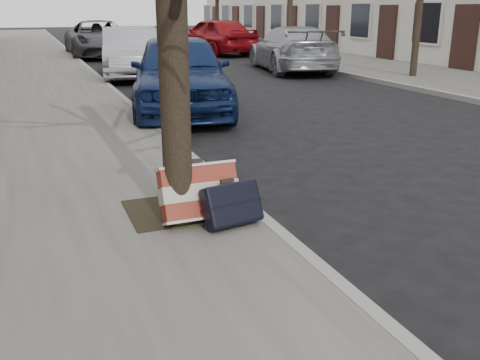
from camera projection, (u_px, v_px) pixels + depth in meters
name	position (u px, v px, depth m)	size (l,w,h in m)	color
ground	(422.00, 238.00, 4.83)	(120.00, 120.00, 0.00)	black
near_sidewalk	(8.00, 72.00, 16.80)	(5.00, 70.00, 0.12)	gray
far_sidewalk	(327.00, 60.00, 20.82)	(4.00, 70.00, 0.12)	slate
dirt_patch	(173.00, 210.00, 5.16)	(0.85, 0.85, 0.01)	black
suitcase_red	(199.00, 193.00, 4.84)	(0.70, 0.19, 0.50)	maroon
suitcase_navy	(232.00, 204.00, 4.75)	(0.53, 0.17, 0.38)	black
car_near_front	(180.00, 73.00, 10.49)	(1.82, 4.53, 1.54)	#11224E
car_near_mid	(130.00, 53.00, 15.82)	(1.53, 4.38, 1.44)	#B8B9C0
car_near_back	(99.00, 39.00, 22.54)	(2.48, 5.38, 1.50)	#3D3C41
car_far_front	(292.00, 49.00, 17.41)	(2.01, 4.95, 1.44)	#95989D
car_far_back	(214.00, 36.00, 23.59)	(1.90, 4.73, 1.61)	maroon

